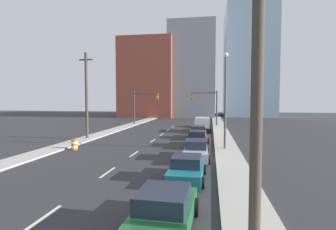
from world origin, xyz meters
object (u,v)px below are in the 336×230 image
(sedan_green, at_px, (163,212))
(sedan_silver, at_px, (196,150))
(traffic_signal_right, at_px, (209,103))
(utility_pole_right_near, at_px, (257,63))
(traffic_signal_left, at_px, (141,103))
(sedan_red, at_px, (198,133))
(sedan_teal, at_px, (187,169))
(box_truck_black, at_px, (202,125))
(street_lamp, at_px, (225,94))
(sedan_white, at_px, (203,123))
(utility_pole_left_mid, at_px, (86,95))
(traffic_barrel, at_px, (74,145))
(sedan_maroon, at_px, (198,139))

(sedan_green, distance_m, sedan_silver, 11.17)
(traffic_signal_right, relative_size, utility_pole_right_near, 0.58)
(traffic_signal_left, height_order, sedan_red, traffic_signal_left)
(sedan_teal, relative_size, box_truck_black, 0.67)
(sedan_teal, relative_size, sedan_silver, 0.90)
(street_lamp, bearing_deg, sedan_red, 112.07)
(street_lamp, bearing_deg, sedan_white, 97.12)
(sedan_silver, relative_size, sedan_red, 1.01)
(utility_pole_left_mid, height_order, sedan_silver, utility_pole_left_mid)
(utility_pole_left_mid, relative_size, box_truck_black, 1.56)
(street_lamp, relative_size, box_truck_black, 1.37)
(traffic_barrel, bearing_deg, sedan_red, 39.91)
(utility_pole_left_mid, distance_m, box_truck_black, 16.38)
(traffic_signal_left, distance_m, sedan_maroon, 23.60)
(traffic_signal_left, distance_m, box_truck_black, 14.45)
(utility_pole_left_mid, distance_m, street_lamp, 15.94)
(sedan_white, bearing_deg, sedan_red, -91.53)
(street_lamp, bearing_deg, traffic_barrel, -170.92)
(traffic_signal_left, xyz_separation_m, box_truck_black, (11.25, -8.54, -3.04))
(street_lamp, bearing_deg, box_truck_black, 100.32)
(street_lamp, distance_m, sedan_silver, 6.53)
(utility_pole_left_mid, bearing_deg, traffic_signal_left, 84.54)
(traffic_signal_right, xyz_separation_m, sedan_red, (-1.20, -15.11, -3.34))
(sedan_green, xyz_separation_m, sedan_maroon, (0.38, 16.82, 0.02))
(sedan_green, relative_size, sedan_maroon, 1.02)
(sedan_teal, relative_size, sedan_white, 0.97)
(box_truck_black, bearing_deg, sedan_teal, -90.70)
(traffic_signal_left, xyz_separation_m, utility_pole_left_mid, (-1.69, -17.72, 1.06))
(traffic_signal_left, relative_size, street_lamp, 0.71)
(traffic_barrel, height_order, sedan_red, sedan_red)
(utility_pole_right_near, bearing_deg, sedan_teal, 109.02)
(sedan_green, distance_m, box_truck_black, 28.79)
(sedan_silver, xyz_separation_m, sedan_red, (-0.38, 11.06, -0.01))
(traffic_signal_left, distance_m, sedan_white, 11.85)
(utility_pole_right_near, distance_m, sedan_green, 5.69)
(traffic_signal_right, height_order, street_lamp, street_lamp)
(utility_pole_left_mid, bearing_deg, box_truck_black, 35.34)
(utility_pole_left_mid, height_order, sedan_teal, utility_pole_left_mid)
(box_truck_black, distance_m, sedan_white, 6.58)
(sedan_red, bearing_deg, box_truck_black, 83.96)
(traffic_signal_left, bearing_deg, street_lamp, -58.03)
(sedan_green, bearing_deg, sedan_white, 91.41)
(street_lamp, bearing_deg, sedan_teal, -105.34)
(utility_pole_right_near, bearing_deg, box_truck_black, 94.44)
(utility_pole_left_mid, bearing_deg, sedan_teal, -47.01)
(utility_pole_left_mid, bearing_deg, utility_pole_right_near, -53.93)
(street_lamp, distance_m, sedan_red, 8.54)
(utility_pole_right_near, distance_m, box_truck_black, 30.57)
(traffic_signal_right, distance_m, box_truck_black, 9.11)
(traffic_signal_right, distance_m, street_lamp, 22.00)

